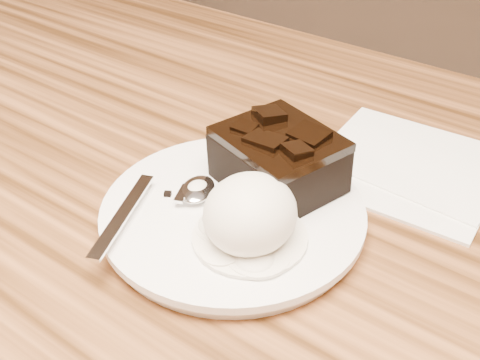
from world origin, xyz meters
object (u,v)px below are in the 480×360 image
Objects in this scene: napkin at (407,165)px; brownie at (278,163)px; ice_cream_scoop at (250,214)px; plate at (233,216)px; spoon at (198,191)px.

brownie is at bearing -122.17° from napkin.
ice_cream_scoop is 0.45× the size of napkin.
plate is 0.05m from ice_cream_scoop.
ice_cream_scoop reaches higher than napkin.
plate is 0.19m from napkin.
napkin is (0.09, 0.17, -0.01)m from plate.
brownie is 0.59× the size of spoon.
spoon is (-0.03, -0.00, 0.01)m from plate.
spoon is (-0.05, -0.05, -0.02)m from brownie.
brownie reaches higher than plate.
brownie is 1.27× the size of ice_cream_scoop.
ice_cream_scoop is 0.20m from napkin.
ice_cream_scoop is 0.07m from spoon.
spoon is 0.21m from napkin.
ice_cream_scoop is 0.46× the size of spoon.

